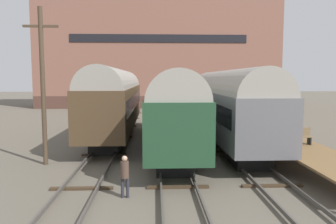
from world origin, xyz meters
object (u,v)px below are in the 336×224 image
object	(u,v)px
train_car_green	(169,105)
utility_pole	(43,84)
person_worker	(125,173)
train_car_brown	(116,98)
bench	(298,135)
train_car_grey	(227,103)

from	to	relation	value
train_car_green	utility_pole	distance (m)	8.12
train_car_green	utility_pole	size ratio (longest dim) A/B	2.14
train_car_green	person_worker	xyz separation A→B (m)	(-2.12, -9.31, -1.87)
train_car_brown	bench	size ratio (longest dim) A/B	12.69
train_car_green	bench	xyz separation A→B (m)	(6.87, -4.30, -1.36)
train_car_grey	utility_pole	xyz separation A→B (m)	(-10.82, -4.64, 1.38)
bench	person_worker	distance (m)	10.30
train_car_green	train_car_brown	world-z (taller)	train_car_brown
person_worker	utility_pole	bearing A→B (deg)	132.42
train_car_grey	train_car_brown	bearing A→B (deg)	153.34
person_worker	train_car_grey	bearing A→B (deg)	57.87
bench	utility_pole	world-z (taller)	utility_pole
train_car_green	train_car_grey	bearing A→B (deg)	6.55
train_car_green	utility_pole	bearing A→B (deg)	-148.45
train_car_brown	person_worker	distance (m)	14.07
utility_pole	train_car_grey	bearing A→B (deg)	23.22
train_car_green	person_worker	distance (m)	9.73
train_car_grey	utility_pole	distance (m)	11.85
train_car_green	train_car_brown	distance (m)	6.02
person_worker	utility_pole	xyz separation A→B (m)	(-4.68, 5.13, 3.30)
train_car_green	bench	bearing A→B (deg)	-32.07
train_car_green	utility_pole	world-z (taller)	utility_pole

